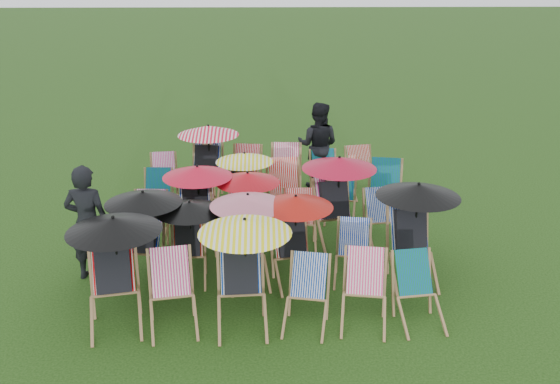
{
  "coord_description": "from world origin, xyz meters",
  "views": [
    {
      "loc": [
        -0.03,
        -9.29,
        4.53
      ],
      "look_at": [
        0.19,
        0.2,
        0.9
      ],
      "focal_mm": 40.0,
      "sensor_mm": 36.0,
      "label": 1
    }
  ],
  "objects_px": {
    "deckchair_0": "(114,270)",
    "person_left": "(88,223)",
    "deckchair_29": "(363,172)",
    "deckchair_5": "(419,292)",
    "person_rear": "(318,145)"
  },
  "relations": [
    {
      "from": "deckchair_5",
      "to": "person_left",
      "type": "bearing_deg",
      "value": 155.91
    },
    {
      "from": "person_left",
      "to": "person_rear",
      "type": "distance_m",
      "value": 5.3
    },
    {
      "from": "deckchair_0",
      "to": "person_left",
      "type": "xyz_separation_m",
      "value": [
        -0.64,
        1.22,
        0.12
      ]
    },
    {
      "from": "deckchair_29",
      "to": "person_rear",
      "type": "distance_m",
      "value": 1.09
    },
    {
      "from": "deckchair_5",
      "to": "person_rear",
      "type": "distance_m",
      "value": 5.25
    },
    {
      "from": "deckchair_0",
      "to": "deckchair_29",
      "type": "bearing_deg",
      "value": 38.18
    },
    {
      "from": "deckchair_0",
      "to": "deckchair_5",
      "type": "relative_size",
      "value": 1.64
    },
    {
      "from": "deckchair_5",
      "to": "person_rear",
      "type": "xyz_separation_m",
      "value": [
        -0.91,
        5.15,
        0.45
      ]
    },
    {
      "from": "deckchair_0",
      "to": "person_rear",
      "type": "bearing_deg",
      "value": 47.66
    },
    {
      "from": "deckchair_0",
      "to": "person_left",
      "type": "height_order",
      "value": "person_left"
    },
    {
      "from": "person_left",
      "to": "person_rear",
      "type": "xyz_separation_m",
      "value": [
        3.66,
        3.83,
        0.0
      ]
    },
    {
      "from": "person_left",
      "to": "deckchair_29",
      "type": "bearing_deg",
      "value": -138.74
    },
    {
      "from": "deckchair_5",
      "to": "deckchair_29",
      "type": "relative_size",
      "value": 0.93
    },
    {
      "from": "deckchair_5",
      "to": "person_left",
      "type": "relative_size",
      "value": 0.5
    },
    {
      "from": "deckchair_29",
      "to": "person_rear",
      "type": "xyz_separation_m",
      "value": [
        -0.89,
        0.45,
        0.43
      ]
    }
  ]
}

